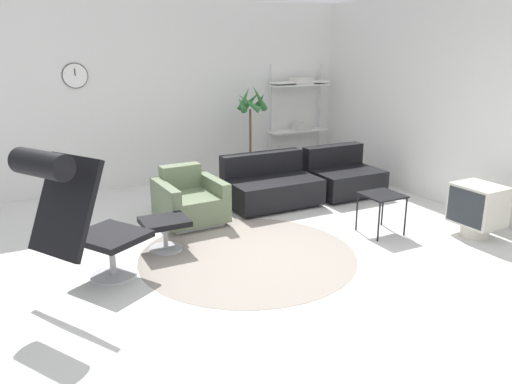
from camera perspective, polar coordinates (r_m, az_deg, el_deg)
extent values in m
plane|color=silver|center=(5.39, 0.69, -6.82)|extent=(12.00, 12.00, 0.00)
cube|color=silver|center=(7.94, -10.18, 11.00)|extent=(12.00, 0.06, 2.80)
cylinder|color=black|center=(7.60, -19.98, 12.38)|extent=(0.35, 0.01, 0.35)
cylinder|color=white|center=(7.59, -19.97, 12.38)|extent=(0.33, 0.02, 0.33)
cube|color=black|center=(7.58, -20.00, 12.75)|extent=(0.01, 0.01, 0.10)
cube|color=silver|center=(6.93, 23.78, 9.08)|extent=(0.06, 12.00, 2.80)
cylinder|color=gray|center=(5.30, -0.94, -7.21)|extent=(2.29, 2.29, 0.01)
cylinder|color=#BCBCC1|center=(5.05, -15.94, -9.07)|extent=(0.60, 0.60, 0.02)
cylinder|color=#BCBCC1|center=(4.98, -16.11, -7.15)|extent=(0.06, 0.06, 0.35)
cube|color=black|center=(4.90, -16.31, -4.86)|extent=(0.79, 0.82, 0.06)
cube|color=black|center=(4.49, -20.96, -1.47)|extent=(0.66, 0.73, 0.81)
cylinder|color=black|center=(4.30, -23.31, 2.96)|extent=(0.48, 0.59, 0.22)
cylinder|color=#BCBCC1|center=(5.53, -10.24, -6.37)|extent=(0.36, 0.36, 0.02)
cylinder|color=#BCBCC1|center=(5.47, -10.31, -4.98)|extent=(0.05, 0.05, 0.27)
cube|color=black|center=(5.42, -10.40, -3.35)|extent=(0.49, 0.42, 0.06)
cube|color=silver|center=(6.29, -7.44, -3.18)|extent=(0.64, 0.68, 0.06)
cube|color=#667556|center=(6.23, -7.50, -1.59)|extent=(0.54, 0.82, 0.31)
cube|color=#667556|center=(6.42, -8.64, 1.77)|extent=(0.52, 0.20, 0.31)
cube|color=#667556|center=(6.32, -4.89, -0.43)|extent=(0.15, 0.80, 0.47)
cube|color=#667556|center=(6.10, -10.27, -1.28)|extent=(0.15, 0.80, 0.47)
cube|color=black|center=(6.87, 1.85, -1.34)|extent=(1.10, 0.70, 0.05)
cube|color=black|center=(6.82, 1.87, 0.20)|extent=(1.23, 0.82, 0.33)
cube|color=black|center=(6.99, 0.67, 3.33)|extent=(1.22, 0.21, 0.30)
cube|color=black|center=(7.46, 9.98, -0.12)|extent=(0.88, 0.69, 0.05)
cube|color=black|center=(7.41, 10.06, 1.30)|extent=(0.98, 0.82, 0.33)
cube|color=black|center=(7.57, 8.79, 4.17)|extent=(0.98, 0.21, 0.30)
cube|color=black|center=(5.94, 14.24, -0.33)|extent=(0.43, 0.43, 0.02)
cylinder|color=black|center=(5.75, 13.86, -3.36)|extent=(0.02, 0.02, 0.46)
cylinder|color=black|center=(6.00, 16.71, -2.73)|extent=(0.02, 0.02, 0.46)
cylinder|color=black|center=(6.03, 11.46, -2.25)|extent=(0.02, 0.02, 0.46)
cylinder|color=black|center=(6.27, 14.28, -1.70)|extent=(0.02, 0.02, 0.46)
cylinder|color=beige|center=(6.32, 23.73, -3.96)|extent=(0.32, 0.32, 0.15)
cube|color=beige|center=(6.23, 24.05, -1.32)|extent=(0.45, 0.54, 0.46)
cube|color=#282D33|center=(6.06, 22.77, -1.65)|extent=(0.03, 0.46, 0.40)
cylinder|color=#333338|center=(7.99, -0.64, 2.07)|extent=(0.26, 0.26, 0.27)
cylinder|color=#382819|center=(7.96, -0.64, 2.94)|extent=(0.24, 0.24, 0.02)
cylinder|color=brown|center=(7.86, -0.66, 6.20)|extent=(0.04, 0.04, 0.90)
cone|color=#2D6B33|center=(7.84, 0.46, 10.37)|extent=(0.13, 0.39, 0.32)
cone|color=#2D6B33|center=(7.89, -0.51, 10.45)|extent=(0.31, 0.27, 0.32)
cone|color=#2D6B33|center=(7.84, -1.32, 10.63)|extent=(0.32, 0.22, 0.37)
cone|color=#2D6B33|center=(7.74, -1.68, 10.00)|extent=(0.15, 0.34, 0.25)
cone|color=#2D6B33|center=(7.62, -0.78, 10.16)|extent=(0.37, 0.28, 0.31)
cone|color=#2D6B33|center=(7.69, 0.34, 10.70)|extent=(0.39, 0.28, 0.43)
cylinder|color=#BCBCC1|center=(8.57, 1.68, 8.31)|extent=(0.03, 0.03, 1.81)
cylinder|color=#BCBCC1|center=(9.08, 7.21, 8.66)|extent=(0.03, 0.03, 1.81)
cube|color=white|center=(8.75, 4.90, 6.99)|extent=(1.04, 0.28, 0.02)
cube|color=white|center=(8.65, 5.03, 12.08)|extent=(1.04, 0.28, 0.02)
cube|color=white|center=(8.65, 5.04, 12.42)|extent=(1.04, 0.28, 0.02)
cube|color=beige|center=(8.75, 5.19, 7.43)|extent=(0.25, 0.24, 0.11)
cube|color=silver|center=(8.65, 5.23, 12.52)|extent=(0.34, 0.24, 0.11)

